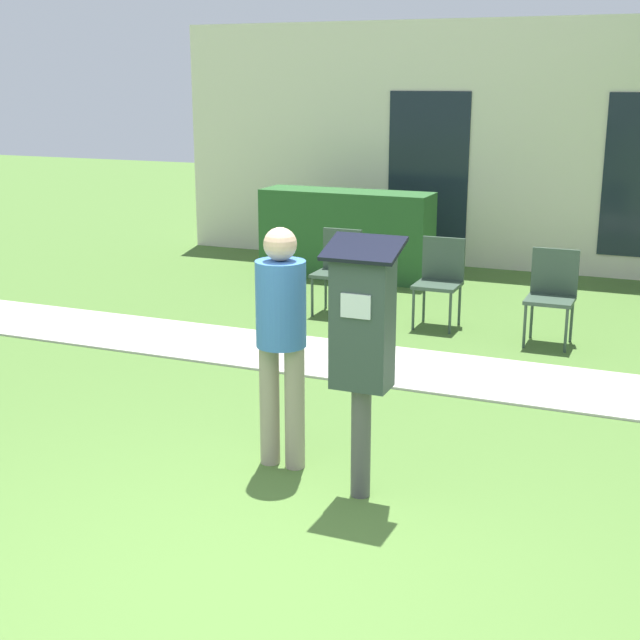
{
  "coord_description": "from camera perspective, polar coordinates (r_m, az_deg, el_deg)",
  "views": [
    {
      "loc": [
        1.89,
        -3.53,
        2.47
      ],
      "look_at": [
        -0.11,
        1.26,
        1.05
      ],
      "focal_mm": 50.0,
      "sensor_mm": 36.0,
      "label": 1
    }
  ],
  "objects": [
    {
      "name": "ground_plane",
      "position": [
        4.71,
        -4.88,
        -16.43
      ],
      "size": [
        40.0,
        40.0,
        0.0
      ],
      "primitive_type": "plane",
      "color": "#476B2D"
    },
    {
      "name": "sidewalk",
      "position": [
        7.79,
        7.42,
        -3.28
      ],
      "size": [
        12.0,
        1.1,
        0.02
      ],
      "color": "#B7B2A8",
      "rests_on": "ground"
    },
    {
      "name": "building_facade",
      "position": [
        11.96,
        13.72,
        10.65
      ],
      "size": [
        10.0,
        0.26,
        3.2
      ],
      "color": "beige",
      "rests_on": "ground"
    },
    {
      "name": "parking_meter",
      "position": [
        5.19,
        2.72,
        -0.99
      ],
      "size": [
        0.44,
        0.31,
        1.59
      ],
      "color": "#4C4C4C",
      "rests_on": "ground"
    },
    {
      "name": "person_standing",
      "position": [
        5.64,
        -2.5,
        -0.59
      ],
      "size": [
        0.32,
        0.32,
        1.58
      ],
      "rotation": [
        0.0,
        0.0,
        -0.6
      ],
      "color": "gray",
      "rests_on": "ground"
    },
    {
      "name": "outdoor_chair_left",
      "position": [
        9.59,
        1.2,
        3.58
      ],
      "size": [
        0.44,
        0.44,
        0.9
      ],
      "rotation": [
        0.0,
        0.0,
        0.06
      ],
      "color": "#334738",
      "rests_on": "ground"
    },
    {
      "name": "outdoor_chair_middle",
      "position": [
        9.16,
        7.7,
        2.88
      ],
      "size": [
        0.44,
        0.44,
        0.9
      ],
      "rotation": [
        0.0,
        0.0,
        -0.41
      ],
      "color": "#334738",
      "rests_on": "ground"
    },
    {
      "name": "outdoor_chair_right",
      "position": [
        8.75,
        14.63,
        1.94
      ],
      "size": [
        0.44,
        0.44,
        0.9
      ],
      "rotation": [
        0.0,
        0.0,
        -0.42
      ],
      "color": "#334738",
      "rests_on": "ground"
    },
    {
      "name": "hedge_row",
      "position": [
        11.35,
        1.69,
        5.51
      ],
      "size": [
        2.19,
        0.6,
        1.1
      ],
      "color": "#285628",
      "rests_on": "ground"
    }
  ]
}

